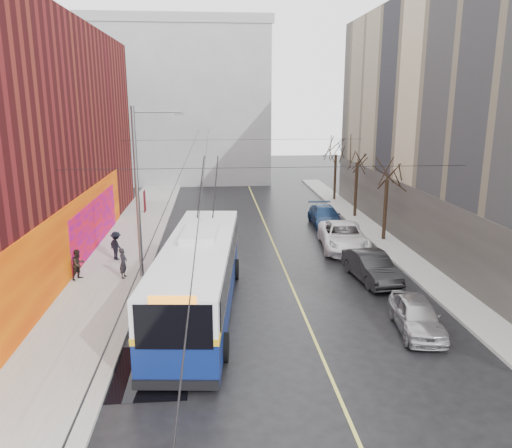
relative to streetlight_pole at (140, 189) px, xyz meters
The scene contains 21 objects.
ground 12.70m from the streetlight_pole, 58.46° to the right, with size 140.00×140.00×0.00m, color black.
sidewalk_left 5.50m from the streetlight_pole, 132.95° to the left, with size 4.00×60.00×0.15m, color gray.
sidewalk_right 16.00m from the streetlight_pole, ahead, with size 2.00×60.00×0.15m, color gray.
lane_line 9.89m from the streetlight_pole, 27.64° to the left, with size 0.12×50.00×0.01m, color #BFB74C.
building_far 35.24m from the streetlight_pole, 89.77° to the left, with size 20.50×12.10×18.00m.
streetlight_pole is the anchor object (origin of this frame).
catenary_wires 6.14m from the streetlight_pole, 52.95° to the left, with size 18.00×60.00×0.22m.
tree_near 16.28m from the streetlight_pole, 21.62° to the left, with size 3.20×3.20×6.40m.
tree_mid 19.96m from the streetlight_pole, 40.65° to the left, with size 3.20×3.20×6.68m.
tree_far 25.09m from the streetlight_pole, 52.88° to the left, with size 3.20×3.20×6.57m.
puddle 10.89m from the streetlight_pole, 81.98° to the right, with size 2.84×3.74×0.01m, color black.
pigeons_flying 5.03m from the streetlight_pole, 10.83° to the right, with size 2.54×2.29×2.38m.
trolleybus 6.37m from the streetlight_pole, 57.14° to the right, with size 4.06×13.45×6.29m.
parked_car_a 14.63m from the streetlight_pole, 31.71° to the right, with size 1.66×4.13×1.41m, color #A09FA4.
parked_car_b 12.69m from the streetlight_pole, ahead, with size 1.61×4.61×1.52m, color black.
parked_car_c 13.35m from the streetlight_pole, 20.37° to the left, with size 2.77×6.00×1.67m, color white.
parked_car_d 16.54m from the streetlight_pole, 40.89° to the left, with size 2.08×5.11×1.48m, color navy.
following_car 10.04m from the streetlight_pole, 73.76° to the left, with size 1.68×4.18×1.42m, color #A1A1A6.
pedestrian_a 4.04m from the streetlight_pole, 169.17° to the right, with size 0.59×0.38×1.61m, color black.
pedestrian_b 5.15m from the streetlight_pole, behind, with size 0.78×0.61×1.61m, color black.
pedestrian_c 5.28m from the streetlight_pole, 123.84° to the left, with size 1.09×0.62×1.68m, color black.
Camera 1 is at (-2.39, -15.64, 9.26)m, focal length 35.00 mm.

